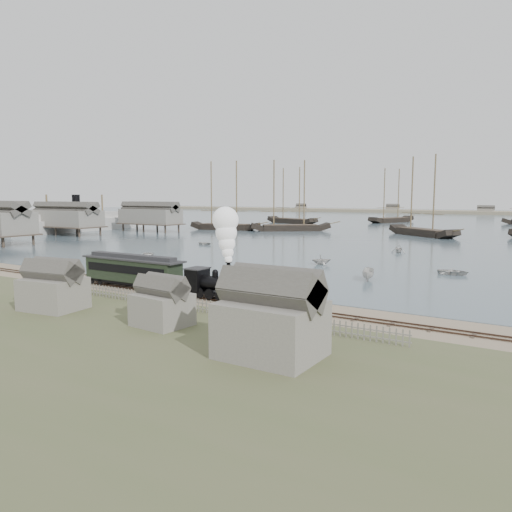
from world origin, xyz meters
The scene contains 26 objects.
ground centered at (0.00, 0.00, 0.00)m, with size 600.00×600.00×0.00m, color tan.
harbor_water centered at (0.00, 170.00, 0.03)m, with size 600.00×336.00×0.06m, color #4B626C.
rail_track centered at (0.00, -2.00, 0.04)m, with size 120.00×1.80×0.16m.
picket_fence_west centered at (-6.50, -7.00, 0.00)m, with size 19.00×0.10×1.20m, color slate, non-canonical shape.
picket_fence_east centered at (12.50, -7.50, 0.00)m, with size 15.00×0.10×1.20m, color slate, non-canonical shape.
shed_left centered at (-10.00, -13.00, 0.00)m, with size 5.00×4.00×4.10m, color slate, non-canonical shape.
shed_mid centered at (2.00, -12.00, 0.00)m, with size 4.00×3.50×3.60m, color slate, non-canonical shape.
shed_right centered at (13.00, -14.00, 0.00)m, with size 6.00×5.00×5.10m, color slate, non-canonical shape.
western_wharf centered at (-76.00, 40.00, 4.06)m, with size 36.00×56.00×8.00m, color slate, non-canonical shape.
far_spit centered at (0.00, 250.00, 0.00)m, with size 500.00×20.00×1.80m, color gray.
locomotive centered at (0.54, -2.00, 4.02)m, with size 6.97×2.60×8.68m.
passenger_coach centered at (-11.57, -2.00, 2.04)m, with size 13.24×2.55×3.21m.
beached_dinghy centered at (-5.54, -0.08, 0.37)m, with size 3.55×2.54×0.74m, color beige.
steamship centered at (-89.00, 51.53, 5.17)m, with size 46.71×7.78×10.22m, color beige, non-canonical shape.
rowboat_0 centered at (-30.02, 19.20, 0.43)m, with size 3.61×2.58×0.75m, color beige.
rowboat_1 centered at (-1.88, 25.65, 0.80)m, with size 2.80×2.42×1.48m, color beige.
rowboat_2 centered at (8.42, 16.46, 0.74)m, with size 3.52×1.32×1.36m, color beige.
rowboat_3 centered at (16.19, 26.13, 0.45)m, with size 3.77×2.69×0.78m, color beige.
rowboat_6 centered at (-34.49, 39.57, 0.41)m, with size 3.36×2.40×0.70m, color beige.
rowboat_7 centered at (3.14, 46.95, 0.79)m, with size 2.76×2.38×1.45m, color beige.
rowboat_8 centered at (-22.28, 10.91, 0.43)m, with size 3.61×2.58×0.75m, color beige.
schooner_0 centered at (-56.79, 78.12, 10.06)m, with size 20.75×4.79×20.00m, color black, non-canonical shape.
schooner_1 centered at (-38.72, 84.54, 10.06)m, with size 22.42×5.17×20.00m, color black, non-canonical shape.
schooner_2 centered at (-2.63, 86.71, 10.06)m, with size 22.15×5.11×20.00m, color black, non-canonical shape.
schooner_6 centered at (-56.25, 118.13, 10.06)m, with size 22.09×5.10×20.00m, color black, non-canonical shape.
schooner_7 centered at (-27.85, 143.28, 10.06)m, with size 21.56×4.98×20.00m, color black, non-canonical shape.
Camera 1 is at (28.38, -40.16, 10.09)m, focal length 35.00 mm.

